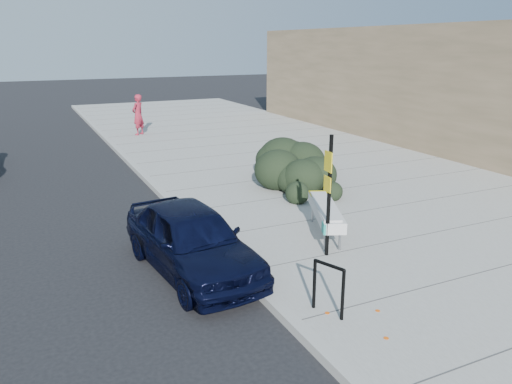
% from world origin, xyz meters
% --- Properties ---
extents(ground, '(120.00, 120.00, 0.00)m').
position_xyz_m(ground, '(0.00, 0.00, 0.00)').
color(ground, black).
rests_on(ground, ground).
extents(sidewalk_near, '(11.20, 50.00, 0.15)m').
position_xyz_m(sidewalk_near, '(5.60, 5.00, 0.07)').
color(sidewalk_near, gray).
rests_on(sidewalk_near, ground).
extents(curb_near, '(0.22, 50.00, 0.17)m').
position_xyz_m(curb_near, '(0.00, 5.00, 0.08)').
color(curb_near, '#9E9E99').
rests_on(curb_near, ground).
extents(bench, '(1.41, 2.38, 0.72)m').
position_xyz_m(bench, '(2.50, 1.00, 0.72)').
color(bench, gray).
rests_on(bench, sidewalk_near).
extents(bike_rack, '(0.26, 0.57, 0.89)m').
position_xyz_m(bike_rack, '(0.60, -2.00, 0.69)').
color(bike_rack, black).
rests_on(bike_rack, sidewalk_near).
extents(sign_post, '(0.10, 0.30, 2.56)m').
position_xyz_m(sign_post, '(1.88, 0.00, 1.60)').
color(sign_post, black).
rests_on(sign_post, sidewalk_near).
extents(hedge, '(3.03, 4.23, 1.43)m').
position_xyz_m(hedge, '(4.00, 5.02, 0.87)').
color(hedge, black).
rests_on(hedge, sidewalk_near).
extents(sedan_navy, '(2.08, 4.24, 1.39)m').
position_xyz_m(sedan_navy, '(-0.80, 0.77, 0.70)').
color(sedan_navy, black).
rests_on(sedan_navy, ground).
extents(pedestrian, '(0.84, 0.81, 1.94)m').
position_xyz_m(pedestrian, '(1.60, 16.06, 1.12)').
color(pedestrian, maroon).
rests_on(pedestrian, sidewalk_near).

